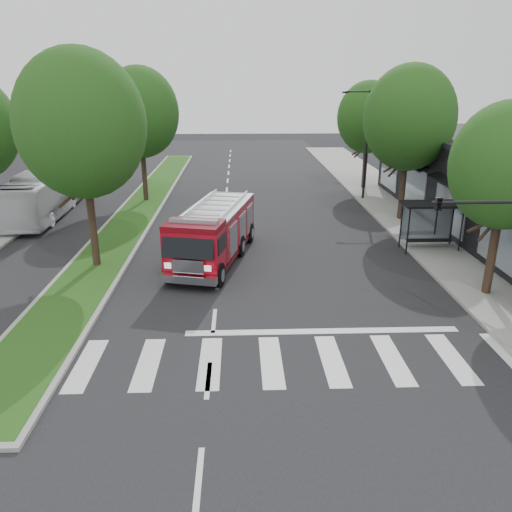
% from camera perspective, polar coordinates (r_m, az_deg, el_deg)
% --- Properties ---
extents(ground, '(140.00, 140.00, 0.00)m').
position_cam_1_polar(ground, '(19.30, -4.81, -7.38)').
color(ground, black).
rests_on(ground, ground).
extents(sidewalk_right, '(5.00, 80.00, 0.15)m').
position_cam_1_polar(sidewalk_right, '(30.76, 20.05, 2.00)').
color(sidewalk_right, gray).
rests_on(sidewalk_right, ground).
extents(median, '(3.00, 50.00, 0.15)m').
position_cam_1_polar(median, '(36.91, -12.95, 5.49)').
color(median, gray).
rests_on(median, ground).
extents(bus_shelter, '(3.20, 1.60, 2.61)m').
position_cam_1_polar(bus_shelter, '(28.12, 19.39, 4.68)').
color(bus_shelter, black).
rests_on(bus_shelter, ground).
extents(tree_right_near, '(4.40, 4.40, 8.05)m').
position_cam_1_polar(tree_right_near, '(22.11, 26.73, 9.14)').
color(tree_right_near, black).
rests_on(tree_right_near, ground).
extents(tree_right_mid, '(5.60, 5.60, 9.72)m').
position_cam_1_polar(tree_right_mid, '(32.99, 17.14, 14.83)').
color(tree_right_mid, black).
rests_on(tree_right_mid, ground).
extents(tree_right_far, '(5.00, 5.00, 8.73)m').
position_cam_1_polar(tree_right_far, '(42.61, 12.71, 15.20)').
color(tree_right_far, black).
rests_on(tree_right_far, ground).
extents(tree_median_near, '(5.80, 5.80, 10.16)m').
position_cam_1_polar(tree_median_near, '(24.30, -19.35, 13.99)').
color(tree_median_near, black).
rests_on(tree_median_near, ground).
extents(tree_median_far, '(5.60, 5.60, 9.72)m').
position_cam_1_polar(tree_median_far, '(37.91, -13.15, 15.67)').
color(tree_median_far, black).
rests_on(tree_median_far, ground).
extents(streetlight_right_far, '(2.11, 0.20, 8.00)m').
position_cam_1_polar(streetlight_right_far, '(38.58, 12.33, 12.79)').
color(streetlight_right_far, black).
rests_on(streetlight_right_far, ground).
extents(fire_engine, '(4.43, 8.94, 2.98)m').
position_cam_1_polar(fire_engine, '(25.14, -4.87, 2.61)').
color(fire_engine, '#64050E').
rests_on(fire_engine, ground).
extents(city_bus, '(3.09, 11.11, 3.06)m').
position_cam_1_polar(city_bus, '(36.41, -23.05, 6.60)').
color(city_bus, silver).
rests_on(city_bus, ground).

